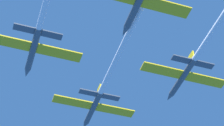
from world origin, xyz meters
name	(u,v)px	position (x,y,z in m)	size (l,w,h in m)	color
jet_lead	(118,56)	(0.83, -18.41, 0.39)	(19.19, 62.49, 3.18)	#4C5660
jet_right_wing	(220,21)	(16.32, -32.73, 0.91)	(19.19, 59.55, 3.18)	#4C5660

